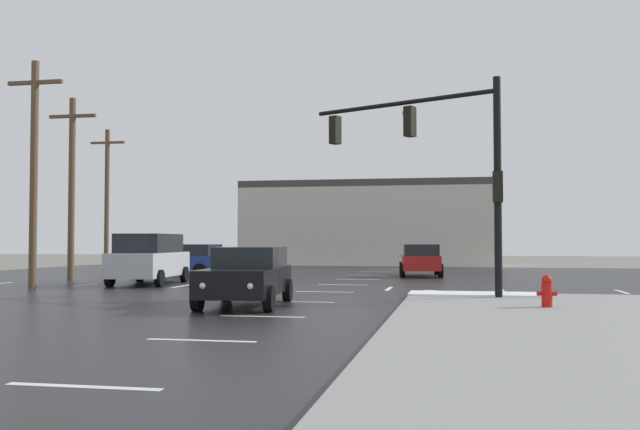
{
  "coord_description": "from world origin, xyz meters",
  "views": [
    {
      "loc": [
        4.4,
        -25.84,
        1.77
      ],
      "look_at": [
        -1.62,
        5.55,
        2.94
      ],
      "focal_mm": 39.69,
      "sensor_mm": 36.0,
      "label": 1
    }
  ],
  "objects_px": {
    "utility_pole_far": "(72,185)",
    "utility_pole_mid": "(34,169)",
    "traffic_signal_mast": "(442,153)",
    "utility_pole_distant": "(107,196)",
    "sedan_blue": "(183,259)",
    "sedan_black": "(247,275)",
    "fire_hydrant": "(547,291)",
    "sedan_red": "(420,259)",
    "suv_silver": "(149,258)"
  },
  "relations": [
    {
      "from": "utility_pole_far",
      "to": "utility_pole_mid",
      "type": "bearing_deg",
      "value": -75.19
    },
    {
      "from": "traffic_signal_mast",
      "to": "utility_pole_far",
      "type": "distance_m",
      "value": 17.51
    },
    {
      "from": "traffic_signal_mast",
      "to": "utility_pole_distant",
      "type": "xyz_separation_m",
      "value": [
        -20.48,
        17.89,
        0.04
      ]
    },
    {
      "from": "traffic_signal_mast",
      "to": "utility_pole_far",
      "type": "xyz_separation_m",
      "value": [
        -16.23,
        6.58,
        -0.21
      ]
    },
    {
      "from": "utility_pole_mid",
      "to": "utility_pole_distant",
      "type": "height_order",
      "value": "utility_pole_distant"
    },
    {
      "from": "sedan_blue",
      "to": "utility_pole_far",
      "type": "bearing_deg",
      "value": 61.54
    },
    {
      "from": "sedan_black",
      "to": "sedan_blue",
      "type": "distance_m",
      "value": 16.75
    },
    {
      "from": "fire_hydrant",
      "to": "sedan_red",
      "type": "relative_size",
      "value": 0.17
    },
    {
      "from": "traffic_signal_mast",
      "to": "suv_silver",
      "type": "relative_size",
      "value": 1.29
    },
    {
      "from": "traffic_signal_mast",
      "to": "utility_pole_distant",
      "type": "relative_size",
      "value": 0.75
    },
    {
      "from": "fire_hydrant",
      "to": "utility_pole_distant",
      "type": "xyz_separation_m",
      "value": [
        -23.07,
        21.57,
        3.96
      ]
    },
    {
      "from": "sedan_red",
      "to": "suv_silver",
      "type": "height_order",
      "value": "suv_silver"
    },
    {
      "from": "traffic_signal_mast",
      "to": "utility_pole_mid",
      "type": "height_order",
      "value": "utility_pole_mid"
    },
    {
      "from": "utility_pole_mid",
      "to": "utility_pole_far",
      "type": "bearing_deg",
      "value": 104.81
    },
    {
      "from": "utility_pole_distant",
      "to": "utility_pole_mid",
      "type": "bearing_deg",
      "value": -71.1
    },
    {
      "from": "sedan_black",
      "to": "utility_pole_far",
      "type": "distance_m",
      "value": 15.27
    },
    {
      "from": "traffic_signal_mast",
      "to": "utility_pole_distant",
      "type": "height_order",
      "value": "utility_pole_distant"
    },
    {
      "from": "sedan_black",
      "to": "utility_pole_far",
      "type": "relative_size",
      "value": 0.57
    },
    {
      "from": "sedan_black",
      "to": "utility_pole_distant",
      "type": "distance_m",
      "value": 26.47
    },
    {
      "from": "sedan_black",
      "to": "sedan_blue",
      "type": "height_order",
      "value": "same"
    },
    {
      "from": "fire_hydrant",
      "to": "sedan_blue",
      "type": "xyz_separation_m",
      "value": [
        -15.52,
        15.12,
        0.32
      ]
    },
    {
      "from": "sedan_blue",
      "to": "utility_pole_mid",
      "type": "height_order",
      "value": "utility_pole_mid"
    },
    {
      "from": "suv_silver",
      "to": "utility_pole_distant",
      "type": "relative_size",
      "value": 0.58
    },
    {
      "from": "fire_hydrant",
      "to": "sedan_black",
      "type": "bearing_deg",
      "value": 177.89
    },
    {
      "from": "utility_pole_mid",
      "to": "sedan_blue",
      "type": "bearing_deg",
      "value": 78.21
    },
    {
      "from": "fire_hydrant",
      "to": "sedan_red",
      "type": "xyz_separation_m",
      "value": [
        -3.92,
        17.2,
        0.32
      ]
    },
    {
      "from": "traffic_signal_mast",
      "to": "sedan_blue",
      "type": "bearing_deg",
      "value": -15.8
    },
    {
      "from": "sedan_red",
      "to": "sedan_black",
      "type": "distance_m",
      "value": 17.35
    },
    {
      "from": "sedan_blue",
      "to": "traffic_signal_mast",
      "type": "bearing_deg",
      "value": 144.12
    },
    {
      "from": "sedan_blue",
      "to": "utility_pole_far",
      "type": "xyz_separation_m",
      "value": [
        -3.29,
        -4.87,
        3.4
      ]
    },
    {
      "from": "sedan_blue",
      "to": "fire_hydrant",
      "type": "bearing_deg",
      "value": 141.38
    },
    {
      "from": "sedan_red",
      "to": "sedan_blue",
      "type": "bearing_deg",
      "value": 94.9
    },
    {
      "from": "sedan_black",
      "to": "utility_pole_distant",
      "type": "relative_size",
      "value": 0.54
    },
    {
      "from": "sedan_blue",
      "to": "utility_pole_far",
      "type": "height_order",
      "value": "utility_pole_far"
    },
    {
      "from": "fire_hydrant",
      "to": "suv_silver",
      "type": "xyz_separation_m",
      "value": [
        -14.34,
        8.52,
        0.55
      ]
    },
    {
      "from": "suv_silver",
      "to": "sedan_blue",
      "type": "xyz_separation_m",
      "value": [
        -1.18,
        6.6,
        -0.24
      ]
    },
    {
      "from": "sedan_black",
      "to": "utility_pole_distant",
      "type": "height_order",
      "value": "utility_pole_distant"
    },
    {
      "from": "utility_pole_mid",
      "to": "fire_hydrant",
      "type": "bearing_deg",
      "value": -17.23
    },
    {
      "from": "sedan_red",
      "to": "utility_pole_distant",
      "type": "xyz_separation_m",
      "value": [
        -19.15,
        4.37,
        3.64
      ]
    },
    {
      "from": "suv_silver",
      "to": "sedan_blue",
      "type": "height_order",
      "value": "suv_silver"
    },
    {
      "from": "sedan_blue",
      "to": "utility_pole_distant",
      "type": "distance_m",
      "value": 10.57
    },
    {
      "from": "utility_pole_distant",
      "to": "suv_silver",
      "type": "bearing_deg",
      "value": -56.22
    },
    {
      "from": "suv_silver",
      "to": "utility_pole_mid",
      "type": "bearing_deg",
      "value": 128.65
    },
    {
      "from": "sedan_black",
      "to": "utility_pole_mid",
      "type": "bearing_deg",
      "value": -122.7
    },
    {
      "from": "sedan_black",
      "to": "fire_hydrant",
      "type": "bearing_deg",
      "value": 82.97
    },
    {
      "from": "sedan_black",
      "to": "utility_pole_far",
      "type": "xyz_separation_m",
      "value": [
        -11.06,
        9.97,
        3.4
      ]
    },
    {
      "from": "utility_pole_mid",
      "to": "sedan_red",
      "type": "bearing_deg",
      "value": 40.8
    },
    {
      "from": "suv_silver",
      "to": "sedan_black",
      "type": "bearing_deg",
      "value": -146.6
    },
    {
      "from": "suv_silver",
      "to": "utility_pole_far",
      "type": "distance_m",
      "value": 5.75
    },
    {
      "from": "utility_pole_mid",
      "to": "utility_pole_distant",
      "type": "xyz_separation_m",
      "value": [
        -5.52,
        16.13,
        0.05
      ]
    }
  ]
}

